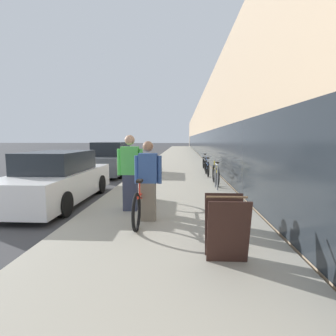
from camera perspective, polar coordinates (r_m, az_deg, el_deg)
sidewalk_slab at (r=25.06m, az=2.39°, el=2.38°), size 4.03×70.00×0.13m
storefront_facade at (r=33.70m, az=14.79°, el=7.96°), size 10.01×70.00×5.74m
tandem_bicycle at (r=5.83m, az=-5.11°, el=-6.49°), size 0.52×2.83×0.90m
person_rider at (r=5.37m, az=-4.33°, el=-2.84°), size 0.56×0.22×1.64m
person_bystander at (r=6.17m, az=-8.23°, el=-1.06°), size 0.60×0.24×1.77m
bike_rack_hoop at (r=8.98m, az=10.53°, el=-1.20°), size 0.05×0.60×0.84m
cruiser_bike_nearest at (r=9.80m, az=10.34°, el=-1.41°), size 0.52×1.73×0.87m
cruiser_bike_middle at (r=12.18m, az=8.49°, el=0.11°), size 0.52×1.74×0.86m
cruiser_bike_farthest at (r=14.43m, az=7.92°, el=1.15°), size 0.52×1.83×0.90m
sandwich_board_sign at (r=3.83m, az=12.56°, el=-12.52°), size 0.56×0.56×0.90m
parked_sedan_curbside at (r=8.06m, az=-22.82°, el=-2.30°), size 1.76×4.49×1.46m
vintage_roadster_curbside at (r=13.75m, az=-12.12°, el=1.76°), size 1.76×4.74×1.64m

